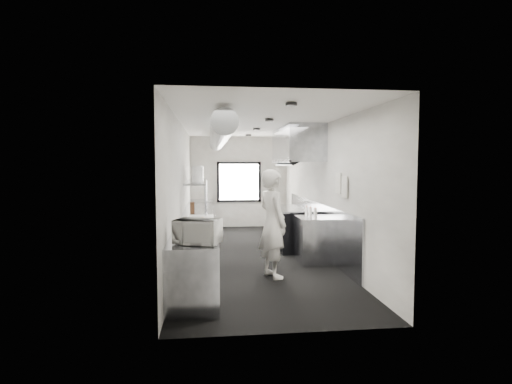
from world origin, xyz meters
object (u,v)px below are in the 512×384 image
object	(u,v)px
cutting_board	(200,217)
squeeze_bottle_c	(310,213)
small_plate	(203,222)
squeeze_bottle_d	(310,212)
microwave	(197,231)
squeeze_bottle_b	(315,213)
deli_tub_a	(187,231)
plate_stack_d	(198,173)
deli_tub_b	(182,230)
squeeze_bottle_a	(315,214)
bottle_station	(314,240)
range	(294,228)
far_work_table	(201,216)
plate_stack_a	(197,176)
line_cook	(273,224)
prep_counter	(198,240)
squeeze_bottle_e	(306,211)
knife_block	(192,207)
plate_stack_c	(198,173)
pass_shelf	(197,182)
plate_stack_b	(198,174)
exhaust_hood	(297,145)

from	to	relation	value
cutting_board	squeeze_bottle_c	size ratio (longest dim) A/B	3.66
small_plate	squeeze_bottle_d	world-z (taller)	squeeze_bottle_d
microwave	squeeze_bottle_b	bearing A→B (deg)	63.96
small_plate	cutting_board	distance (m)	0.62
deli_tub_a	plate_stack_d	distance (m)	4.05
deli_tub_b	squeeze_bottle_a	distance (m)	2.75
deli_tub_a	microwave	bearing A→B (deg)	-76.23
bottle_station	squeeze_bottle_a	world-z (taller)	squeeze_bottle_a
bottle_station	microwave	distance (m)	3.34
range	far_work_table	distance (m)	3.32
deli_tub_a	plate_stack_a	size ratio (longest dim) A/B	0.49
deli_tub_a	squeeze_bottle_d	xyz separation A→B (m)	(2.37, 1.79, 0.05)
bottle_station	line_cook	xyz separation A→B (m)	(-0.99, -0.96, 0.48)
prep_counter	range	distance (m)	2.50
squeeze_bottle_a	squeeze_bottle_d	bearing A→B (deg)	88.77
microwave	squeeze_bottle_a	world-z (taller)	microwave
bottle_station	cutting_board	bearing A→B (deg)	175.68
range	deli_tub_a	world-z (taller)	deli_tub_a
squeeze_bottle_a	squeeze_bottle_c	bearing A→B (deg)	95.33
squeeze_bottle_e	prep_counter	bearing A→B (deg)	-178.01
range	plate_stack_a	world-z (taller)	plate_stack_a
knife_block	far_work_table	bearing A→B (deg)	82.90
deli_tub_b	squeeze_bottle_a	bearing A→B (deg)	27.66
small_plate	plate_stack_a	bearing A→B (deg)	95.80
microwave	squeeze_bottle_d	distance (m)	3.34
prep_counter	plate_stack_d	xyz separation A→B (m)	(-0.05, 2.11, 1.29)
prep_counter	plate_stack_c	distance (m)	2.02
pass_shelf	deli_tub_a	world-z (taller)	pass_shelf
knife_block	bottle_station	bearing A→B (deg)	-28.93
bottle_station	squeeze_bottle_c	world-z (taller)	squeeze_bottle_c
deli_tub_a	plate_stack_b	xyz separation A→B (m)	(0.09, 2.98, 0.79)
plate_stack_b	squeeze_bottle_e	world-z (taller)	plate_stack_b
small_plate	knife_block	world-z (taller)	knife_block
microwave	squeeze_bottle_e	world-z (taller)	microwave
plate_stack_d	exhaust_hood	bearing A→B (deg)	-21.58
pass_shelf	squeeze_bottle_b	bearing A→B (deg)	-38.41
plate_stack_d	squeeze_bottle_d	bearing A→B (deg)	-43.46
bottle_station	knife_block	distance (m)	2.75
microwave	small_plate	xyz separation A→B (m)	(0.04, 1.96, -0.15)
pass_shelf	microwave	world-z (taller)	pass_shelf
microwave	deli_tub_a	xyz separation A→B (m)	(-0.18, 0.74, -0.12)
squeeze_bottle_a	squeeze_bottle_b	size ratio (longest dim) A/B	1.00
deli_tub_a	cutting_board	world-z (taller)	deli_tub_a
pass_shelf	squeeze_bottle_d	xyz separation A→B (m)	(2.30, -1.58, -0.54)
prep_counter	squeeze_bottle_b	world-z (taller)	squeeze_bottle_b
deli_tub_b	small_plate	xyz separation A→B (m)	(0.29, 1.11, -0.04)
line_cook	knife_block	xyz separation A→B (m)	(-1.45, 2.09, 0.08)
small_plate	squeeze_bottle_a	world-z (taller)	squeeze_bottle_a
prep_counter	squeeze_bottle_a	xyz separation A→B (m)	(2.25, -0.48, 0.55)
bottle_station	cutting_board	xyz separation A→B (m)	(-2.25, 0.17, 0.46)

